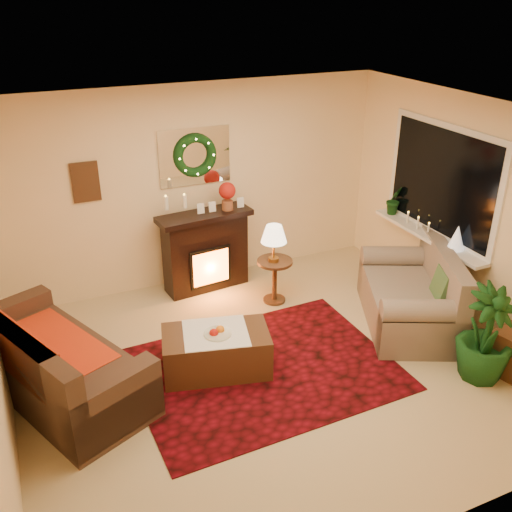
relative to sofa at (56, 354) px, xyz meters
name	(u,v)px	position (x,y,z in m)	size (l,w,h in m)	color
floor	(270,367)	(2.04, -0.50, -0.43)	(5.00, 5.00, 0.00)	beige
ceiling	(273,120)	(2.04, -0.50, 2.17)	(5.00, 5.00, 0.00)	white
wall_back	(196,187)	(2.04, 1.75, 0.87)	(5.00, 5.00, 0.00)	#EFD88C
wall_front	(424,398)	(2.04, -2.75, 0.87)	(5.00, 5.00, 0.00)	#EFD88C
wall_right	(473,217)	(4.54, -0.50, 0.87)	(4.50, 4.50, 0.00)	#EFD88C
area_rug	(264,369)	(1.97, -0.52, -0.42)	(2.65, 1.99, 0.01)	#5F1710
sofa	(56,354)	(0.00, 0.00, 0.00)	(0.92, 2.08, 0.90)	#472E1C
red_throw	(47,348)	(-0.07, 0.11, 0.03)	(0.81, 1.31, 0.02)	#BE1009
fireplace	(205,249)	(2.03, 1.44, 0.12)	(1.07, 0.34, 0.98)	black
poinsettia	(227,191)	(2.35, 1.44, 0.87)	(0.21, 0.21, 0.21)	#B21911
mantel_candle_a	(166,203)	(1.56, 1.42, 0.83)	(0.06, 0.06, 0.17)	silver
mantel_candle_b	(185,201)	(1.78, 1.39, 0.83)	(0.05, 0.05, 0.16)	beige
mantel_mirror	(195,157)	(2.04, 1.73, 1.27)	(0.92, 0.02, 0.72)	white
wreath	(196,156)	(2.04, 1.69, 1.29)	(0.55, 0.55, 0.11)	#194719
wall_art	(85,182)	(0.69, 1.73, 1.12)	(0.32, 0.03, 0.48)	#381E11
loveseat	(409,291)	(3.91, -0.35, -0.01)	(0.92, 1.59, 0.92)	gray
window_frame	(442,181)	(4.53, 0.05, 1.12)	(0.03, 1.86, 1.36)	white
window_glass	(441,181)	(4.51, 0.05, 1.12)	(0.02, 1.70, 1.22)	black
window_sill	(427,236)	(4.42, 0.05, 0.44)	(0.22, 1.86, 0.04)	white
mini_tree	(457,237)	(4.43, -0.43, 0.61)	(0.19, 0.19, 0.28)	white
sill_plant	(394,200)	(4.45, 0.78, 0.66)	(0.28, 0.22, 0.51)	#295830
side_table_round	(275,278)	(2.69, 0.73, -0.10)	(0.44, 0.44, 0.57)	black
lamp_cream	(274,238)	(2.67, 0.72, 0.45)	(0.32, 0.32, 0.48)	#FFE8C1
coffee_table	(216,353)	(1.52, -0.32, -0.22)	(1.08, 0.59, 0.45)	#482B17
fruit_bowl	(218,336)	(1.53, -0.36, 0.02)	(0.28, 0.28, 0.06)	beige
floor_palm	(486,339)	(3.95, -1.50, 0.02)	(1.69, 1.69, 3.02)	#1E431B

